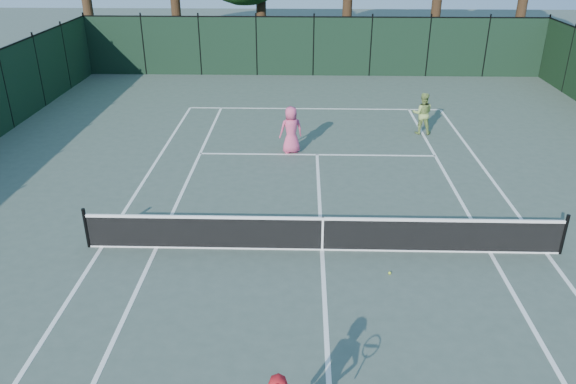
{
  "coord_description": "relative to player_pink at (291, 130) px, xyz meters",
  "views": [
    {
      "loc": [
        -0.51,
        -11.91,
        7.22
      ],
      "look_at": [
        -0.87,
        1.0,
        1.1
      ],
      "focal_mm": 35.0,
      "sensor_mm": 36.0,
      "label": 1
    }
  ],
  "objects": [
    {
      "name": "tennis_net",
      "position": [
        0.92,
        -6.61,
        -0.36
      ],
      "size": [
        11.69,
        0.09,
        1.06
      ],
      "color": "black",
      "rests_on": "ground"
    },
    {
      "name": "sideline_singles_left",
      "position": [
        -3.2,
        -6.61,
        -0.83
      ],
      "size": [
        0.1,
        23.77,
        0.01
      ],
      "primitive_type": "cube",
      "color": "white",
      "rests_on": "ground"
    },
    {
      "name": "sideline_doubles_left",
      "position": [
        -4.57,
        -6.61,
        -0.83
      ],
      "size": [
        0.1,
        23.77,
        0.01
      ],
      "primitive_type": "cube",
      "color": "white",
      "rests_on": "ground"
    },
    {
      "name": "baseline_far",
      "position": [
        0.92,
        5.27,
        -0.83
      ],
      "size": [
        10.97,
        0.1,
        0.01
      ],
      "primitive_type": "cube",
      "color": "white",
      "rests_on": "ground"
    },
    {
      "name": "sideline_doubles_right",
      "position": [
        6.4,
        -6.61,
        -0.83
      ],
      "size": [
        0.1,
        23.77,
        0.01
      ],
      "primitive_type": "cube",
      "color": "white",
      "rests_on": "ground"
    },
    {
      "name": "loose_ball_midcourt",
      "position": [
        2.44,
        -7.64,
        -0.8
      ],
      "size": [
        0.07,
        0.07,
        0.07
      ],
      "primitive_type": "sphere",
      "color": "#A9CA29",
      "rests_on": "ground"
    },
    {
      "name": "fence_far",
      "position": [
        0.92,
        11.39,
        0.67
      ],
      "size": [
        24.0,
        0.05,
        3.0
      ],
      "primitive_type": "cube",
      "color": "black",
      "rests_on": "ground"
    },
    {
      "name": "ground",
      "position": [
        0.92,
        -6.61,
        -0.83
      ],
      "size": [
        90.0,
        90.0,
        0.0
      ],
      "primitive_type": "plane",
      "color": "#445247",
      "rests_on": "ground"
    },
    {
      "name": "sideline_singles_right",
      "position": [
        5.03,
        -6.61,
        -0.83
      ],
      "size": [
        0.1,
        23.77,
        0.01
      ],
      "primitive_type": "cube",
      "color": "white",
      "rests_on": "ground"
    },
    {
      "name": "service_line_far",
      "position": [
        0.92,
        -0.21,
        -0.83
      ],
      "size": [
        8.23,
        0.1,
        0.01
      ],
      "primitive_type": "cube",
      "color": "white",
      "rests_on": "ground"
    },
    {
      "name": "center_service_line",
      "position": [
        0.92,
        -6.61,
        -0.83
      ],
      "size": [
        0.1,
        12.8,
        0.01
      ],
      "primitive_type": "cube",
      "color": "white",
      "rests_on": "ground"
    },
    {
      "name": "player_green",
      "position": [
        4.95,
        2.17,
        -0.04
      ],
      "size": [
        0.84,
        0.68,
        1.59
      ],
      "rotation": [
        0.0,
        0.0,
        3.03
      ],
      "color": "#8BA854",
      "rests_on": "ground"
    },
    {
      "name": "player_pink",
      "position": [
        0.0,
        0.0,
        0.0
      ],
      "size": [
        0.94,
        0.75,
        1.66
      ],
      "rotation": [
        0.0,
        0.0,
        3.45
      ],
      "color": "#D04974",
      "rests_on": "ground"
    }
  ]
}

